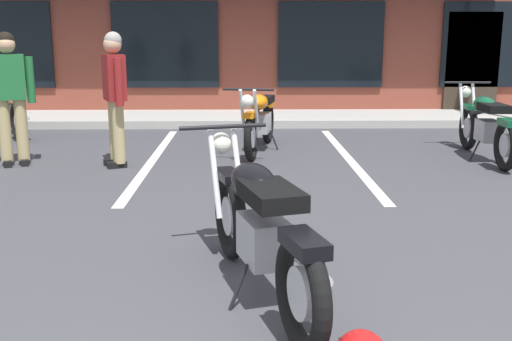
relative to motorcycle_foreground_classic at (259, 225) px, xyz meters
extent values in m
plane|color=#3D3D42|center=(0.01, 1.15, -0.46)|extent=(80.00, 80.00, 0.00)
cube|color=#A8A59E|center=(0.01, 7.99, -0.39)|extent=(22.00, 1.80, 0.14)
cube|color=brown|center=(0.01, 11.54, 1.29)|extent=(16.64, 5.42, 3.50)
cube|color=black|center=(-1.66, 8.79, 0.99)|extent=(2.13, 0.06, 1.70)
cube|color=black|center=(1.67, 8.79, 0.99)|extent=(2.13, 0.06, 1.70)
cube|color=black|center=(5.00, 8.79, 0.99)|extent=(2.13, 0.06, 1.70)
cube|color=#33281E|center=(4.58, 8.79, 0.59)|extent=(1.10, 0.06, 2.10)
cube|color=silver|center=(-1.31, 4.39, -0.46)|extent=(0.12, 4.80, 0.01)
cube|color=silver|center=(1.33, 4.39, -0.46)|extent=(0.12, 4.80, 0.01)
torus|color=black|center=(0.20, -0.71, -0.14)|extent=(0.27, 0.64, 0.64)
cylinder|color=#B7B7BC|center=(0.20, -0.71, -0.14)|extent=(0.14, 0.29, 0.29)
torus|color=black|center=(-0.19, 0.67, -0.14)|extent=(0.27, 0.64, 0.64)
cylinder|color=#B7B7BC|center=(-0.19, 0.67, -0.14)|extent=(0.14, 0.29, 0.29)
cylinder|color=silver|center=(-0.31, 0.74, 0.18)|extent=(0.13, 0.32, 0.66)
cylinder|color=silver|center=(-0.14, 0.79, 0.18)|extent=(0.13, 0.32, 0.66)
cylinder|color=black|center=(-0.24, 0.84, 0.50)|extent=(0.64, 0.21, 0.03)
sphere|color=silver|center=(-0.27, 0.92, 0.36)|extent=(0.21, 0.21, 0.17)
cube|color=black|center=(-0.21, 0.71, 0.16)|extent=(0.23, 0.38, 0.06)
cube|color=#9E9EA3|center=(0.03, -0.10, -0.06)|extent=(0.34, 0.45, 0.28)
cylinder|color=silver|center=(0.26, -0.42, -0.10)|extent=(0.22, 0.55, 0.07)
cylinder|color=black|center=(-0.03, 0.09, 0.18)|extent=(0.32, 0.92, 0.26)
ellipsoid|color=black|center=(-0.03, 0.11, 0.26)|extent=(0.38, 0.53, 0.22)
cube|color=black|center=(0.07, -0.23, 0.26)|extent=(0.41, 0.58, 0.10)
cube|color=black|center=(0.21, -0.73, 0.14)|extent=(0.25, 0.39, 0.08)
cylinder|color=black|center=(-0.13, -0.22, -0.32)|extent=(0.14, 0.06, 0.29)
torus|color=black|center=(-3.59, 5.77, -0.14)|extent=(0.46, 0.58, 0.64)
cylinder|color=#B7B7BC|center=(-3.59, 5.77, -0.14)|extent=(0.22, 0.27, 0.29)
cube|color=#9E9EA3|center=(-3.97, 6.28, -0.06)|extent=(0.43, 0.46, 0.28)
cylinder|color=silver|center=(-3.64, 6.07, -0.10)|extent=(0.38, 0.48, 0.07)
cylinder|color=black|center=(-4.09, 6.44, 0.18)|extent=(0.61, 0.79, 0.26)
ellipsoid|color=silver|center=(-4.11, 6.47, 0.30)|extent=(0.55, 0.60, 0.26)
cube|color=black|center=(-3.91, 6.20, 0.32)|extent=(0.43, 0.46, 0.10)
cube|color=silver|center=(-3.73, 5.96, 0.36)|extent=(0.35, 0.38, 0.16)
torus|color=black|center=(3.10, 3.56, -0.14)|extent=(0.13, 0.64, 0.64)
cylinder|color=#B7B7BC|center=(3.10, 3.56, -0.14)|extent=(0.07, 0.29, 0.29)
torus|color=black|center=(3.17, 5.00, -0.14)|extent=(0.13, 0.64, 0.64)
cylinder|color=#B7B7BC|center=(3.17, 5.00, -0.14)|extent=(0.07, 0.29, 0.29)
cylinder|color=silver|center=(3.09, 5.10, 0.18)|extent=(0.06, 0.33, 0.66)
cylinder|color=silver|center=(3.26, 5.09, 0.18)|extent=(0.06, 0.33, 0.66)
cylinder|color=black|center=(3.18, 5.18, 0.50)|extent=(0.66, 0.06, 0.03)
sphere|color=silver|center=(3.18, 5.26, 0.36)|extent=(0.18, 0.18, 0.17)
cube|color=#0F4C2D|center=(3.17, 5.04, 0.16)|extent=(0.16, 0.37, 0.06)
cube|color=#9E9EA3|center=(3.13, 4.20, -0.06)|extent=(0.26, 0.41, 0.28)
cylinder|color=silver|center=(3.26, 3.82, -0.10)|extent=(0.10, 0.55, 0.07)
cylinder|color=black|center=(3.14, 4.40, 0.18)|extent=(0.10, 0.94, 0.26)
ellipsoid|color=#0F4C2D|center=(3.14, 4.42, 0.26)|extent=(0.28, 0.49, 0.22)
cube|color=black|center=(3.13, 4.06, 0.26)|extent=(0.30, 0.53, 0.10)
cube|color=#0F4C2D|center=(3.10, 3.54, 0.14)|extent=(0.18, 0.37, 0.08)
cylinder|color=black|center=(2.95, 4.14, -0.32)|extent=(0.14, 0.03, 0.29)
torus|color=black|center=(0.28, 5.64, -0.14)|extent=(0.22, 0.65, 0.64)
cylinder|color=#B7B7BC|center=(0.28, 5.64, -0.14)|extent=(0.12, 0.29, 0.29)
torus|color=black|center=(0.00, 4.23, -0.14)|extent=(0.22, 0.65, 0.64)
cylinder|color=#B7B7BC|center=(0.00, 4.23, -0.14)|extent=(0.12, 0.29, 0.29)
cylinder|color=silver|center=(0.07, 4.11, 0.18)|extent=(0.11, 0.33, 0.66)
cylinder|color=silver|center=(-0.11, 4.15, 0.18)|extent=(0.11, 0.33, 0.66)
cylinder|color=black|center=(-0.03, 4.05, 0.50)|extent=(0.65, 0.16, 0.03)
sphere|color=silver|center=(-0.05, 3.97, 0.36)|extent=(0.20, 0.20, 0.17)
cube|color=orange|center=(-0.01, 4.19, 0.16)|extent=(0.21, 0.38, 0.06)
cube|color=#9E9EA3|center=(0.16, 5.01, -0.06)|extent=(0.31, 0.44, 0.28)
cylinder|color=silver|center=(0.09, 5.40, -0.10)|extent=(0.18, 0.55, 0.07)
cylinder|color=black|center=(0.12, 4.82, 0.18)|extent=(0.24, 0.94, 0.26)
ellipsoid|color=orange|center=(0.12, 4.80, 0.26)|extent=(0.35, 0.52, 0.22)
cube|color=black|center=(0.19, 5.15, 0.26)|extent=(0.38, 0.56, 0.10)
cube|color=orange|center=(0.29, 5.66, 0.14)|extent=(0.23, 0.38, 0.08)
cylinder|color=black|center=(0.35, 5.05, -0.32)|extent=(0.14, 0.05, 0.29)
cube|color=black|center=(-1.69, 3.83, -0.42)|extent=(0.26, 0.19, 0.08)
cube|color=black|center=(-1.77, 4.02, -0.42)|extent=(0.26, 0.19, 0.08)
cylinder|color=tan|center=(-1.65, 3.85, 0.00)|extent=(0.20, 0.20, 0.80)
cylinder|color=tan|center=(-1.73, 4.03, 0.00)|extent=(0.20, 0.20, 0.80)
cube|color=maroon|center=(-1.69, 3.94, 0.66)|extent=(0.36, 0.44, 0.56)
cylinder|color=maroon|center=(-1.59, 3.71, 0.62)|extent=(0.13, 0.13, 0.58)
cylinder|color=maroon|center=(-1.79, 4.17, 0.62)|extent=(0.13, 0.13, 0.58)
sphere|color=tan|center=(-1.69, 3.94, 1.06)|extent=(0.29, 0.29, 0.22)
sphere|color=gray|center=(-1.68, 3.94, 1.11)|extent=(0.28, 0.28, 0.21)
cube|color=black|center=(-2.91, 4.04, -0.42)|extent=(0.18, 0.26, 0.08)
cube|color=black|center=(-3.10, 3.96, -0.42)|extent=(0.18, 0.26, 0.08)
cylinder|color=tan|center=(-2.93, 4.08, 0.00)|extent=(0.19, 0.19, 0.80)
cylinder|color=tan|center=(-3.11, 4.00, 0.00)|extent=(0.19, 0.19, 0.80)
cube|color=#1E6633|center=(-3.02, 4.04, 0.66)|extent=(0.43, 0.34, 0.56)
cylinder|color=#1E6633|center=(-2.79, 4.13, 0.62)|extent=(0.13, 0.13, 0.58)
sphere|color=tan|center=(-3.02, 4.04, 1.06)|extent=(0.29, 0.29, 0.22)
sphere|color=black|center=(-3.03, 4.05, 1.11)|extent=(0.27, 0.27, 0.21)
camera|label=1|loc=(-0.09, -3.61, 1.15)|focal=42.34mm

